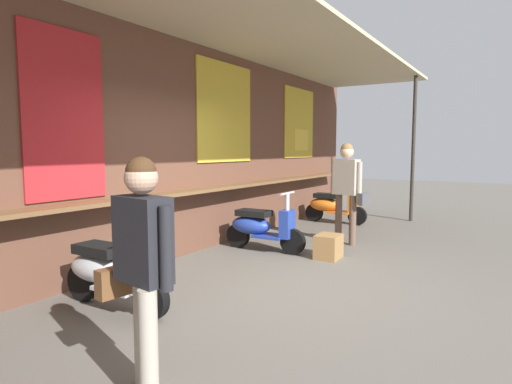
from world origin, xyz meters
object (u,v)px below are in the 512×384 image
(scooter_orange, at_px, (332,205))
(shopper_with_handbag, at_px, (142,255))
(shopper_browsing, at_px, (347,182))
(scooter_blue, at_px, (260,227))
(scooter_silver, at_px, (109,271))
(merchandise_crate, at_px, (328,247))

(scooter_orange, relative_size, shopper_with_handbag, 0.88)
(shopper_with_handbag, bearing_deg, shopper_browsing, -166.06)
(scooter_orange, bearing_deg, scooter_blue, -90.99)
(scooter_blue, bearing_deg, shopper_with_handbag, -71.28)
(scooter_silver, xyz_separation_m, merchandise_crate, (3.08, -1.15, -0.21))
(scooter_blue, distance_m, merchandise_crate, 1.17)
(scooter_silver, distance_m, scooter_orange, 6.07)
(shopper_browsing, bearing_deg, scooter_orange, 39.08)
(scooter_orange, relative_size, shopper_browsing, 0.81)
(scooter_silver, distance_m, shopper_browsing, 4.38)
(scooter_silver, relative_size, scooter_orange, 1.00)
(shopper_with_handbag, bearing_deg, scooter_blue, -150.72)
(shopper_browsing, relative_size, merchandise_crate, 4.12)
(scooter_silver, xyz_separation_m, shopper_with_handbag, (-0.96, -1.51, 0.57))
(scooter_silver, xyz_separation_m, shopper_browsing, (4.21, -1.01, 0.68))
(scooter_silver, distance_m, scooter_blue, 3.00)
(scooter_blue, distance_m, shopper_browsing, 1.72)
(shopper_with_handbag, distance_m, merchandise_crate, 4.13)
(scooter_silver, bearing_deg, shopper_browsing, 75.41)
(scooter_orange, height_order, shopper_browsing, shopper_browsing)
(scooter_silver, bearing_deg, shopper_with_handbag, -33.62)
(scooter_orange, xyz_separation_m, merchandise_crate, (-2.98, -1.15, -0.21))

